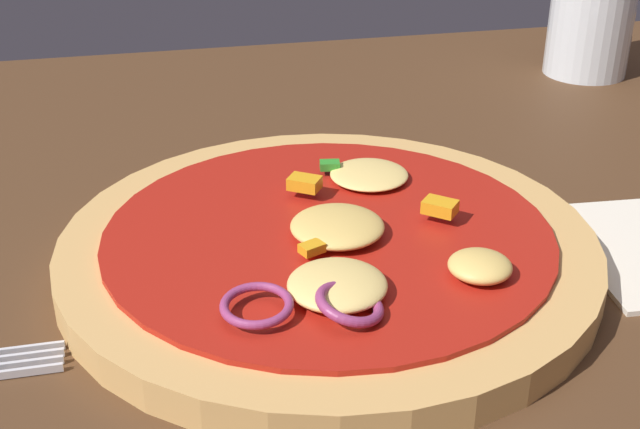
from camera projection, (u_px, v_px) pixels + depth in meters
dining_table at (224, 293)px, 0.46m from camera, size 1.21×0.82×0.03m
pizza at (330, 248)px, 0.45m from camera, size 0.29×0.29×0.03m
beer_glass at (593, 6)px, 0.72m from camera, size 0.07×0.07×0.12m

